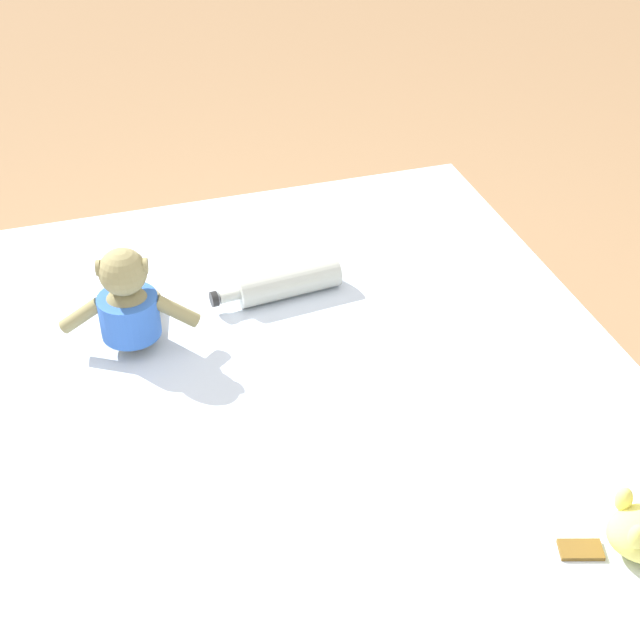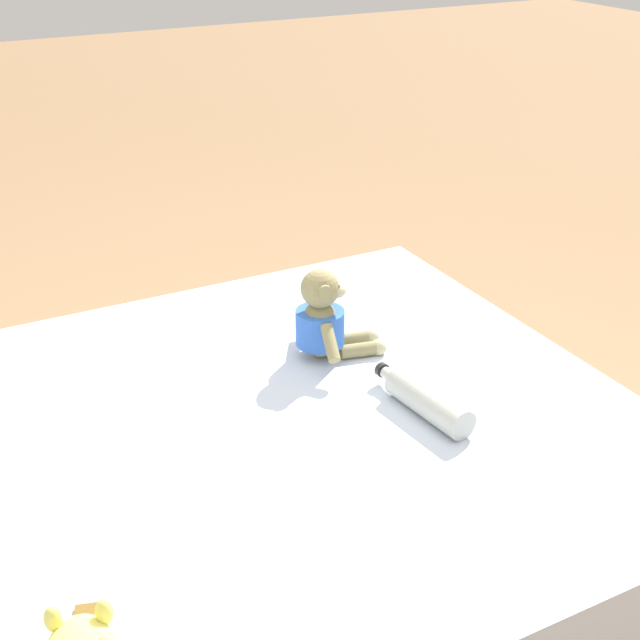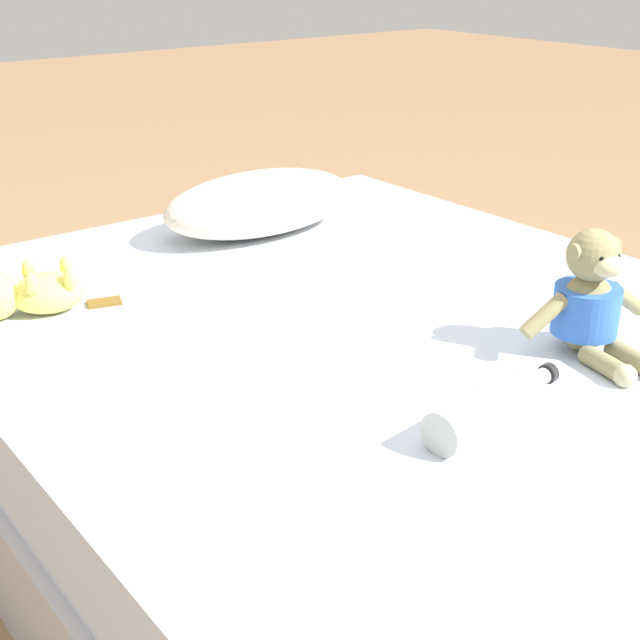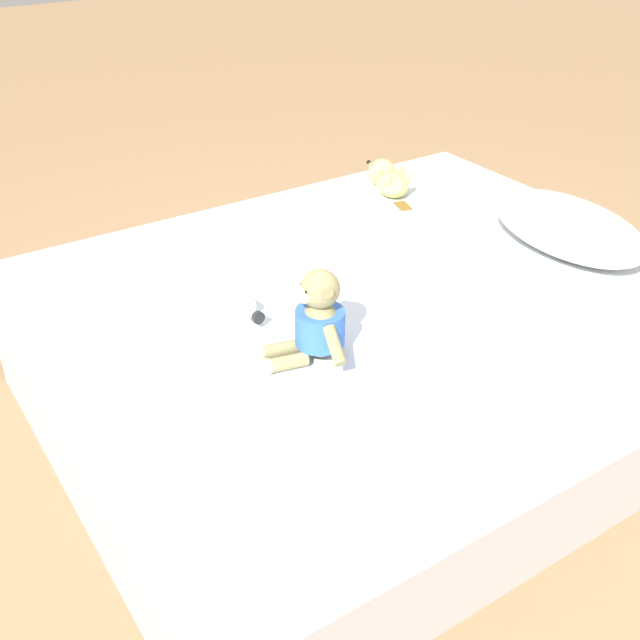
{
  "view_description": "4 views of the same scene",
  "coord_description": "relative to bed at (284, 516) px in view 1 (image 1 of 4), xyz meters",
  "views": [
    {
      "loc": [
        0.3,
        1.2,
        1.62
      ],
      "look_at": [
        -0.13,
        -0.16,
        0.56
      ],
      "focal_mm": 51.55,
      "sensor_mm": 36.0,
      "label": 1
    },
    {
      "loc": [
        -1.51,
        0.56,
        1.53
      ],
      "look_at": [
        0.22,
        -0.35,
        0.54
      ],
      "focal_mm": 50.01,
      "sensor_mm": 36.0,
      "label": 2
    },
    {
      "loc": [
        -1.06,
        -1.2,
        1.14
      ],
      "look_at": [
        -0.19,
        -0.08,
        0.52
      ],
      "focal_mm": 48.45,
      "sensor_mm": 36.0,
      "label": 3
    },
    {
      "loc": [
        1.56,
        -1.22,
        1.51
      ],
      "look_at": [
        0.22,
        -0.35,
        0.54
      ],
      "focal_mm": 43.66,
      "sensor_mm": 36.0,
      "label": 4
    }
  ],
  "objects": [
    {
      "name": "ground_plane",
      "position": [
        0.0,
        0.0,
        -0.22
      ],
      "size": [
        16.0,
        16.0,
        0.0
      ],
      "primitive_type": "plane",
      "color": "#93704C"
    },
    {
      "name": "bed",
      "position": [
        0.0,
        0.0,
        0.0
      ],
      "size": [
        1.53,
        1.88,
        0.44
      ],
      "color": "#B2B2B7",
      "rests_on": "ground_plane"
    },
    {
      "name": "plush_monkey",
      "position": [
        0.22,
        -0.36,
        0.32
      ],
      "size": [
        0.29,
        0.24,
        0.24
      ],
      "color": "#8E8456",
      "rests_on": "bed"
    },
    {
      "name": "glass_bottle",
      "position": [
        -0.13,
        -0.43,
        0.26
      ],
      "size": [
        0.3,
        0.09,
        0.07
      ],
      "color": "#B7BCB2",
      "rests_on": "bed"
    }
  ]
}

